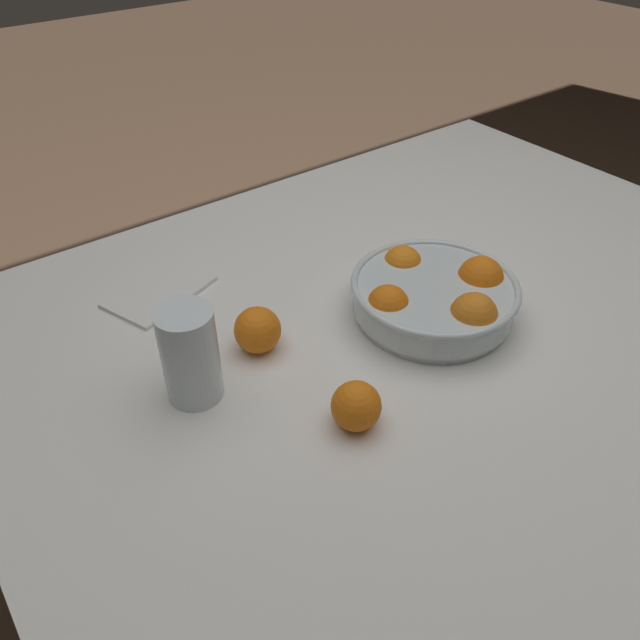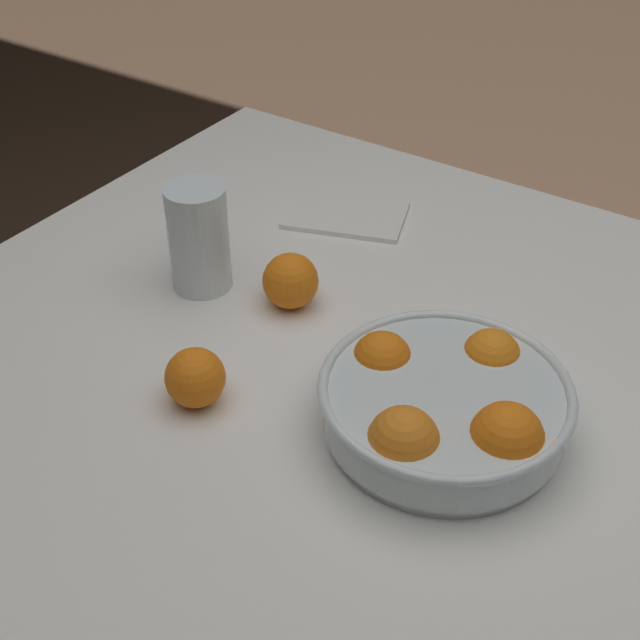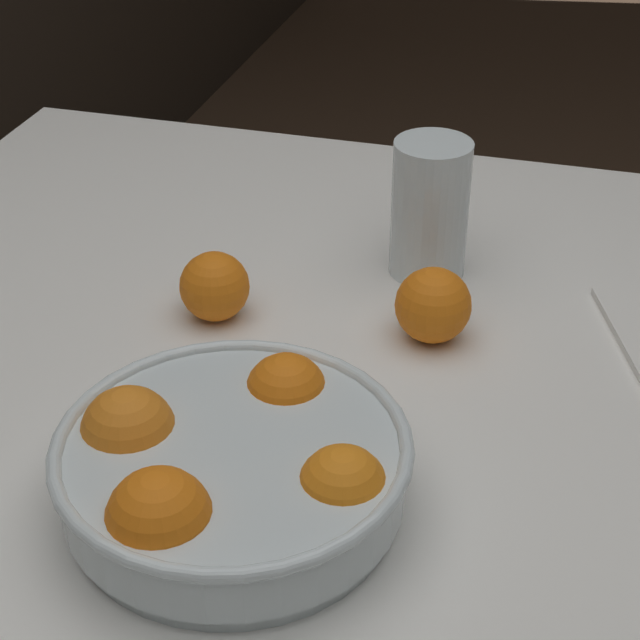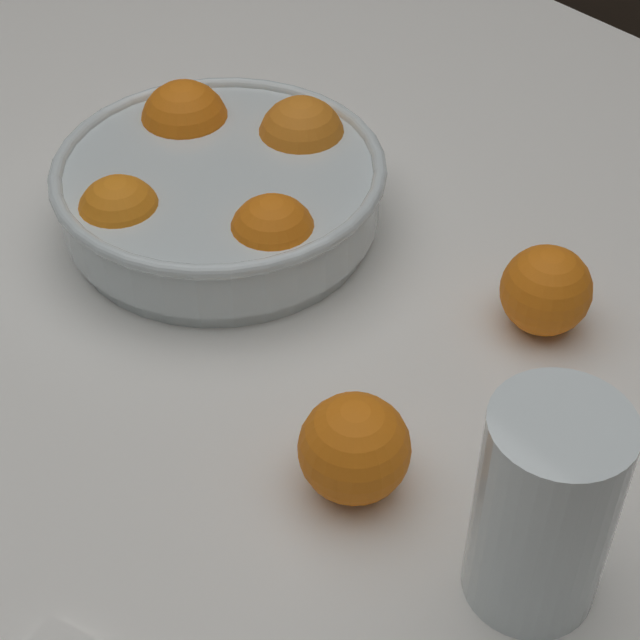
{
  "view_description": "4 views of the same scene",
  "coord_description": "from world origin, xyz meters",
  "px_view_note": "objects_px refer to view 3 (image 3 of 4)",
  "views": [
    {
      "loc": [
        0.67,
        0.58,
        1.44
      ],
      "look_at": [
        0.23,
        -0.01,
        0.86
      ],
      "focal_mm": 35.0,
      "sensor_mm": 36.0,
      "label": 1
    },
    {
      "loc": [
        -0.29,
        0.7,
        1.48
      ],
      "look_at": [
        0.2,
        -0.03,
        0.82
      ],
      "focal_mm": 50.0,
      "sensor_mm": 36.0,
      "label": 2
    },
    {
      "loc": [
        -0.59,
        -0.22,
        1.37
      ],
      "look_at": [
        0.18,
        -0.01,
        0.85
      ],
      "focal_mm": 60.0,
      "sensor_mm": 36.0,
      "label": 3
    },
    {
      "loc": [
        0.62,
        -0.41,
        1.35
      ],
      "look_at": [
        0.19,
        -0.04,
        0.83
      ],
      "focal_mm": 60.0,
      "sensor_mm": 36.0,
      "label": 4
    }
  ],
  "objects_px": {
    "juice_glass": "(429,217)",
    "orange_loose_near_bowl": "(433,305)",
    "orange_loose_front": "(215,286)",
    "fruit_bowl": "(230,468)"
  },
  "relations": [
    {
      "from": "juice_glass",
      "to": "orange_loose_near_bowl",
      "type": "relative_size",
      "value": 2.0
    },
    {
      "from": "juice_glass",
      "to": "orange_loose_near_bowl",
      "type": "distance_m",
      "value": 0.14
    },
    {
      "from": "orange_loose_near_bowl",
      "to": "orange_loose_front",
      "type": "distance_m",
      "value": 0.22
    },
    {
      "from": "juice_glass",
      "to": "orange_loose_near_bowl",
      "type": "height_order",
      "value": "juice_glass"
    },
    {
      "from": "fruit_bowl",
      "to": "juice_glass",
      "type": "distance_m",
      "value": 0.42
    },
    {
      "from": "fruit_bowl",
      "to": "orange_loose_near_bowl",
      "type": "relative_size",
      "value": 3.74
    },
    {
      "from": "juice_glass",
      "to": "orange_loose_front",
      "type": "height_order",
      "value": "juice_glass"
    },
    {
      "from": "fruit_bowl",
      "to": "orange_loose_front",
      "type": "height_order",
      "value": "fruit_bowl"
    },
    {
      "from": "juice_glass",
      "to": "orange_loose_front",
      "type": "bearing_deg",
      "value": 128.25
    },
    {
      "from": "orange_loose_near_bowl",
      "to": "fruit_bowl",
      "type": "bearing_deg",
      "value": 159.18
    }
  ]
}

